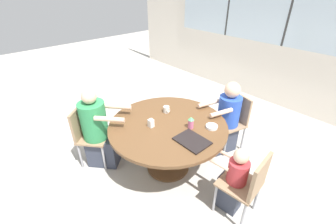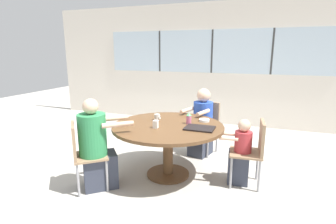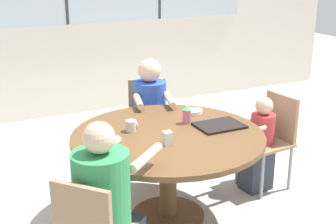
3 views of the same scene
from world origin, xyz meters
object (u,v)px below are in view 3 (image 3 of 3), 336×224
(chair_for_toddler, at_px, (273,133))
(sippy_cup, at_px, (187,114))
(person_man_blue_shirt, at_px, (151,121))
(bowl_white_shallow, at_px, (194,112))
(coffee_mug, at_px, (131,126))
(chair_for_man_blue_shirt, at_px, (148,114))
(milk_carton_small, at_px, (167,138))
(person_woman_green_shirt, at_px, (106,219))
(person_toddler, at_px, (259,148))

(chair_for_toddler, bearing_deg, sippy_cup, 81.52)
(person_man_blue_shirt, bearing_deg, bowl_white_shallow, 121.58)
(person_man_blue_shirt, height_order, sippy_cup, person_man_blue_shirt)
(chair_for_toddler, xyz_separation_m, coffee_mug, (-1.36, 0.07, 0.26))
(chair_for_man_blue_shirt, relative_size, sippy_cup, 5.59)
(sippy_cup, relative_size, milk_carton_small, 1.51)
(chair_for_toddler, bearing_deg, coffee_mug, 81.38)
(person_woman_green_shirt, xyz_separation_m, milk_carton_small, (0.63, 0.43, 0.27))
(coffee_mug, relative_size, milk_carton_small, 0.88)
(sippy_cup, bearing_deg, chair_for_man_blue_shirt, 86.47)
(person_toddler, height_order, milk_carton_small, person_toddler)
(coffee_mug, bearing_deg, chair_for_man_blue_shirt, 59.22)
(chair_for_man_blue_shirt, height_order, person_man_blue_shirt, person_man_blue_shirt)
(person_toddler, bearing_deg, bowl_white_shallow, 59.22)
(person_woman_green_shirt, bearing_deg, milk_carton_small, 83.75)
(person_woman_green_shirt, bearing_deg, chair_for_toddler, 71.02)
(person_woman_green_shirt, xyz_separation_m, bowl_white_shallow, (1.15, 0.98, 0.24))
(chair_for_toddler, xyz_separation_m, bowl_white_shallow, (-0.70, 0.24, 0.24))
(person_woman_green_shirt, bearing_deg, sippy_cup, 87.94)
(person_woman_green_shirt, relative_size, coffee_mug, 12.89)
(chair_for_toddler, bearing_deg, chair_for_man_blue_shirt, 34.33)
(coffee_mug, relative_size, sippy_cup, 0.58)
(milk_carton_small, bearing_deg, person_toddler, 15.24)
(person_toddler, distance_m, sippy_cup, 0.83)
(bowl_white_shallow, bearing_deg, person_toddler, -25.16)
(chair_for_man_blue_shirt, xyz_separation_m, person_toddler, (0.66, -0.99, -0.12))
(chair_for_man_blue_shirt, height_order, bowl_white_shallow, chair_for_man_blue_shirt)
(sippy_cup, height_order, milk_carton_small, sippy_cup)
(coffee_mug, bearing_deg, person_toddler, -4.14)
(chair_for_toddler, relative_size, person_woman_green_shirt, 0.75)
(chair_for_toddler, distance_m, bowl_white_shallow, 0.78)
(chair_for_toddler, height_order, sippy_cup, sippy_cup)
(chair_for_man_blue_shirt, height_order, coffee_mug, chair_for_man_blue_shirt)
(coffee_mug, height_order, bowl_white_shallow, coffee_mug)
(person_woman_green_shirt, relative_size, bowl_white_shallow, 7.97)
(chair_for_man_blue_shirt, xyz_separation_m, milk_carton_small, (-0.41, -1.28, 0.27))
(person_man_blue_shirt, distance_m, bowl_white_shallow, 0.65)
(sippy_cup, distance_m, milk_carton_small, 0.49)
(person_woman_green_shirt, relative_size, person_toddler, 1.32)
(chair_for_toddler, height_order, bowl_white_shallow, chair_for_toddler)
(person_man_blue_shirt, bearing_deg, coffee_mug, 72.16)
(chair_for_man_blue_shirt, bearing_deg, milk_carton_small, 88.17)
(person_man_blue_shirt, relative_size, sippy_cup, 7.22)
(person_man_blue_shirt, bearing_deg, milk_carton_small, 87.91)
(chair_for_toddler, height_order, person_toddler, person_toddler)
(coffee_mug, bearing_deg, chair_for_toddler, -3.00)
(person_toddler, xyz_separation_m, coffee_mug, (-1.20, 0.09, 0.38))
(coffee_mug, xyz_separation_m, bowl_white_shallow, (0.66, 0.17, -0.03))
(chair_for_man_blue_shirt, bearing_deg, chair_for_toddler, 145.67)
(chair_for_man_blue_shirt, bearing_deg, sippy_cup, 102.19)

